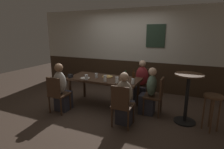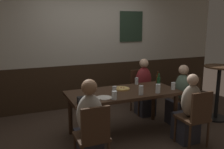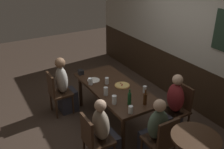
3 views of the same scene
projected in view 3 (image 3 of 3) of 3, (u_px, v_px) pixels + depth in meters
name	position (u px, v px, depth m)	size (l,w,h in m)	color
ground_plane	(115.00, 120.00, 4.90)	(12.00, 12.00, 0.00)	#423328
wall_back	(186.00, 42.00, 5.08)	(6.40, 0.13, 2.60)	#332316
dining_table	(115.00, 91.00, 4.61)	(1.82, 0.83, 0.74)	#382316
chair_left_near	(57.00, 91.00, 4.93)	(0.40, 0.40, 0.88)	#422B1C
chair_right_far	(179.00, 106.00, 4.44)	(0.40, 0.40, 0.88)	#422B1C
chair_right_near	(94.00, 138.00, 3.68)	(0.40, 0.40, 0.88)	#422B1C
chair_head_east	(162.00, 140.00, 3.65)	(0.40, 0.40, 0.88)	#422B1C
person_left_near	(65.00, 89.00, 5.00)	(0.34, 0.37, 1.17)	#2D2D38
person_right_far	(172.00, 110.00, 4.37)	(0.34, 0.37, 1.14)	#2D2D38
person_right_near	(104.00, 136.00, 3.77)	(0.34, 0.37, 1.10)	#2D2D38
person_head_east	(155.00, 135.00, 3.79)	(0.37, 0.34, 1.10)	#2D2D38
pizza	(122.00, 85.00, 4.60)	(0.27, 0.27, 0.03)	tan
beer_glass_half	(107.00, 81.00, 4.66)	(0.07, 0.07, 0.12)	silver
tumbler_short	(114.00, 100.00, 4.04)	(0.08, 0.08, 0.14)	silver
pint_glass_pale	(91.00, 82.00, 4.63)	(0.08, 0.08, 0.13)	silver
highball_clear	(131.00, 110.00, 3.81)	(0.07, 0.07, 0.12)	silver
beer_glass_tall	(106.00, 92.00, 4.28)	(0.07, 0.07, 0.15)	silver
pint_glass_amber	(145.00, 90.00, 4.37)	(0.06, 0.06, 0.12)	silver
beer_bottle_green	(129.00, 98.00, 4.00)	(0.06, 0.06, 0.27)	#194723
beer_bottle_brown	(145.00, 99.00, 4.01)	(0.06, 0.06, 0.26)	#42230F
plate_white_large	(94.00, 80.00, 4.80)	(0.23, 0.23, 0.01)	white
condiment_caddy	(81.00, 72.00, 5.03)	(0.11, 0.09, 0.09)	black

